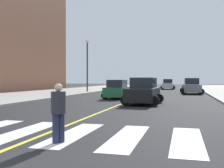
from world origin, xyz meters
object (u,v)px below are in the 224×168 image
(car_white_third, at_px, (168,85))
(pedestrian_crossing, at_px, (58,110))
(car_blue_fourth, at_px, (143,85))
(car_silver_sixth, at_px, (188,85))
(car_green_fifth, at_px, (118,90))
(street_lamp, at_px, (87,61))
(car_black_second, at_px, (143,92))
(car_gray_nearest, at_px, (192,86))

(car_white_third, height_order, pedestrian_crossing, car_white_third)
(car_blue_fourth, distance_m, car_silver_sixth, 14.34)
(car_green_fifth, height_order, street_lamp, street_lamp)
(car_black_second, relative_size, car_white_third, 1.03)
(car_blue_fourth, bearing_deg, pedestrian_crossing, -82.72)
(car_silver_sixth, distance_m, pedestrian_crossing, 48.66)
(car_green_fifth, relative_size, pedestrian_crossing, 2.38)
(car_white_third, xyz_separation_m, car_blue_fourth, (-3.55, -7.76, 0.04))
(car_black_second, xyz_separation_m, car_silver_sixth, (3.79, 35.80, -0.13))
(car_gray_nearest, bearing_deg, car_black_second, 73.43)
(car_blue_fourth, relative_size, street_lamp, 0.63)
(car_gray_nearest, xyz_separation_m, street_lamp, (-13.94, -0.18, 3.45))
(car_white_third, bearing_deg, car_silver_sixth, -129.02)
(car_gray_nearest, bearing_deg, car_blue_fourth, -48.96)
(car_black_second, xyz_separation_m, car_green_fifth, (-3.16, 5.06, -0.08))
(car_gray_nearest, distance_m, pedestrian_crossing, 28.83)
(street_lamp, bearing_deg, car_green_fifth, -56.85)
(car_black_second, relative_size, car_blue_fourth, 0.98)
(car_gray_nearest, relative_size, car_green_fifth, 1.13)
(street_lamp, bearing_deg, car_white_third, 56.75)
(car_blue_fourth, relative_size, car_silver_sixth, 1.18)
(car_gray_nearest, bearing_deg, street_lamp, -2.06)
(car_green_fifth, bearing_deg, car_white_third, 84.21)
(car_white_third, bearing_deg, car_gray_nearest, 103.04)
(car_black_second, distance_m, car_green_fifth, 5.97)
(car_white_third, xyz_separation_m, car_silver_sixth, (3.66, 4.63, -0.11))
(car_silver_sixth, bearing_deg, car_blue_fourth, 57.10)
(car_white_third, height_order, street_lamp, street_lamp)
(car_blue_fourth, distance_m, pedestrian_crossing, 36.18)
(car_gray_nearest, xyz_separation_m, car_green_fifth, (-7.03, -10.75, -0.10))
(car_gray_nearest, height_order, car_silver_sixth, car_gray_nearest)
(car_black_second, relative_size, pedestrian_crossing, 2.62)
(car_gray_nearest, bearing_deg, car_white_third, -79.10)
(car_silver_sixth, bearing_deg, car_black_second, 81.25)
(car_gray_nearest, xyz_separation_m, car_blue_fourth, (-7.30, 7.59, -0.01))
(car_green_fifth, height_order, pedestrian_crossing, car_green_fifth)
(car_gray_nearest, relative_size, car_blue_fourth, 1.01)
(car_black_second, relative_size, car_silver_sixth, 1.16)
(car_blue_fourth, xyz_separation_m, pedestrian_crossing, (2.83, -36.07, 0.00))
(car_blue_fourth, bearing_deg, car_silver_sixth, 62.60)
(car_black_second, height_order, car_blue_fourth, car_blue_fourth)
(car_green_fifth, relative_size, street_lamp, 0.56)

